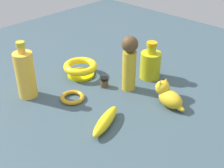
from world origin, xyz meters
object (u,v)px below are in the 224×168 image
cat_figurine (168,95)px  nail_polish_jar (104,82)px  bangle (72,97)px  bowl (80,68)px  banana (106,121)px  person_figure_adult (129,62)px  bottle_short (151,64)px  bottle_tall (25,74)px

cat_figurine → nail_polish_jar: size_ratio=3.41×
bangle → bowl: bearing=39.1°
banana → nail_polish_jar: bearing=25.6°
bowl → person_figure_adult: 0.25m
banana → cat_figurine: 0.26m
cat_figurine → person_figure_adult: bearing=94.3°
bangle → bottle_short: bottle_short is taller
bangle → bottle_short: 0.36m
bowl → person_figure_adult: person_figure_adult is taller
banana → bottle_tall: bearing=81.6°
person_figure_adult → bottle_short: bearing=-1.4°
nail_polish_jar → banana: bearing=-134.1°
banana → bangle: 0.21m
bowl → bangle: bowl is taller
bowl → bottle_tall: size_ratio=0.65×
nail_polish_jar → bangle: bearing=172.2°
banana → bangle: size_ratio=1.87×
cat_figurine → bottle_short: bearing=55.2°
person_figure_adult → bottle_tall: bearing=141.0°
cat_figurine → bottle_short: (0.12, 0.18, 0.02)m
bangle → cat_figurine: cat_figurine is taller
banana → person_figure_adult: bearing=3.1°
bottle_short → banana: bearing=-165.1°
cat_figurine → bottle_tall: bottle_tall is taller
bangle → bottle_short: bearing=-17.3°
banana → bottle_tall: 0.37m
person_figure_adult → nail_polish_jar: size_ratio=5.53×
banana → bottle_tall: (-0.07, 0.35, 0.08)m
bowl → cat_figurine: (0.07, -0.40, 0.00)m
bottle_short → nail_polish_jar: bearing=155.8°
banana → nail_polish_jar: size_ratio=4.27×
bottle_tall → bowl: bearing=-6.0°
banana → nail_polish_jar: 0.26m
bowl → bottle_tall: bottle_tall is taller
nail_polish_jar → cat_figurine: bearing=-75.2°
bottle_tall → bottle_short: bearing=-29.6°
person_figure_adult → bottle_short: size_ratio=1.40×
bottle_tall → person_figure_adult: bearing=-39.0°
bangle → cat_figurine: (0.22, -0.28, 0.03)m
banana → bottle_short: bottle_short is taller
person_figure_adult → bowl: bearing=105.2°
person_figure_adult → cat_figurine: bearing=-85.7°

